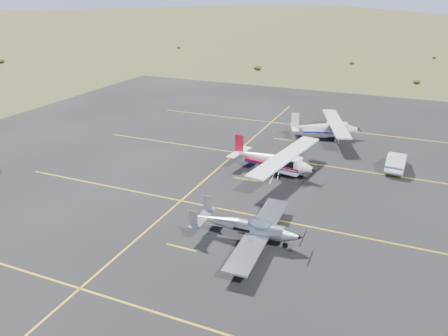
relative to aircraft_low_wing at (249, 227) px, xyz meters
The scene contains 6 objects.
ground 1.57m from the aircraft_low_wing, 111.50° to the left, with size 1600.00×1600.00×0.00m, color #383D1C.
apron 8.23m from the aircraft_low_wing, 93.21° to the left, with size 72.00×72.00×0.02m, color black.
aircraft_low_wing is the anchor object (origin of this frame).
aircraft_cessna 11.03m from the aircraft_low_wing, 99.49° to the left, with size 6.63×10.93×2.75m.
aircraft_plain 21.91m from the aircraft_low_wing, 89.09° to the left, with size 7.05×10.11×2.59m.
sedan 17.57m from the aircraft_low_wing, 64.23° to the left, with size 1.49×4.28×1.41m, color white.
Camera 1 is at (8.19, -23.09, 14.47)m, focal length 35.00 mm.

